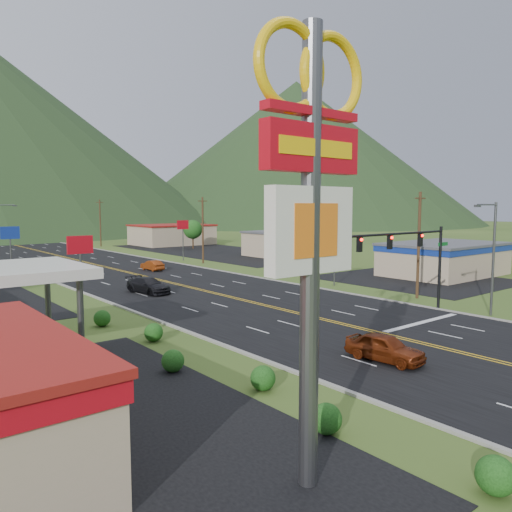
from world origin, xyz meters
TOP-DOWN VIEW (x-y plane):
  - curb_west at (-10.15, 0.00)m, footprint 0.30×460.00m
  - pylon_sign at (-17.00, 2.00)m, footprint 4.32×0.60m
  - traffic_signal at (6.48, 14.00)m, footprint 13.10×0.43m
  - streetlight_east at (11.18, 10.00)m, footprint 3.28×0.25m
  - building_east_near at (30.00, 25.00)m, footprint 15.40×10.40m
  - building_east_mid at (32.00, 55.00)m, footprint 14.40×11.40m
  - building_east_far at (28.00, 90.00)m, footprint 16.40×12.40m
  - pole_sign_west_a at (-14.00, 30.00)m, footprint 2.00×0.18m
  - pole_sign_west_b at (-14.00, 52.00)m, footprint 2.00×0.18m
  - pole_sign_east_a at (13.00, 28.00)m, footprint 2.00×0.18m
  - pole_sign_east_b at (13.00, 60.00)m, footprint 2.00×0.18m
  - tree_east_a at (22.00, 40.00)m, footprint 3.84×3.84m
  - tree_east_b at (26.00, 78.00)m, footprint 3.84×3.84m
  - utility_pole_a at (13.50, 18.00)m, footprint 1.60×0.28m
  - utility_pole_b at (13.50, 55.00)m, footprint 1.60×0.28m
  - utility_pole_c at (13.50, 95.00)m, footprint 1.60×0.28m
  - utility_pole_d at (13.50, 135.00)m, footprint 1.60×0.28m
  - mountain_ne at (147.84, 176.19)m, footprint 180.00×180.00m
  - car_red_near at (-4.88, 8.08)m, footprint 2.31×4.70m
  - car_dark_mid at (-5.07, 36.35)m, footprint 3.05×5.64m
  - car_red_far at (3.43, 52.01)m, footprint 1.64×4.16m

SIDE VIEW (x-z plane):
  - curb_west at x=-10.15m, z-range -0.07..0.07m
  - car_red_far at x=3.43m, z-range 0.00..1.35m
  - car_red_near at x=-4.88m, z-range 0.00..1.54m
  - car_dark_mid at x=-5.07m, z-range 0.00..1.55m
  - building_east_mid at x=32.00m, z-range 0.01..4.31m
  - building_east_far at x=28.00m, z-range 0.01..4.51m
  - building_east_near at x=30.00m, z-range 0.22..4.32m
  - tree_east_a at x=22.00m, z-range 0.98..6.80m
  - tree_east_b at x=26.00m, z-range 0.98..6.80m
  - pole_sign_west_a at x=-14.00m, z-range 1.85..8.25m
  - pole_sign_west_b at x=-14.00m, z-range 1.85..8.25m
  - pole_sign_east_a at x=13.00m, z-range 1.85..8.25m
  - pole_sign_east_b at x=13.00m, z-range 1.85..8.25m
  - utility_pole_a at x=13.50m, z-range 0.13..10.13m
  - utility_pole_b at x=13.50m, z-range 0.13..10.13m
  - utility_pole_c at x=13.50m, z-range 0.13..10.13m
  - utility_pole_d at x=13.50m, z-range 0.13..10.13m
  - streetlight_east at x=11.18m, z-range 0.68..9.68m
  - traffic_signal at x=6.48m, z-range 1.83..8.83m
  - pylon_sign at x=-17.00m, z-range 2.30..16.30m
  - mountain_ne at x=147.84m, z-range 0.00..70.00m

